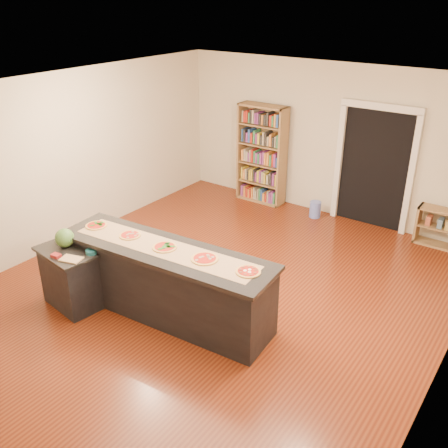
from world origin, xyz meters
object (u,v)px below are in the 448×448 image
Objects in this scene: side_counter at (73,277)px; watermelon at (65,238)px; kitchen_island at (166,282)px; waste_bin at (315,209)px; low_shelf at (437,227)px; bookshelf at (262,154)px.

watermelon reaches higher than side_counter.
kitchen_island is 9.66× the size of waste_bin.
watermelon is (-0.10, 0.04, 0.54)m from side_counter.
low_shelf is at bearing 51.74° from watermelon.
waste_bin is at bearing -176.39° from low_shelf.
waste_bin is 4.78m from watermelon.
watermelon is at bearing 169.39° from side_counter.
bookshelf is 3.48m from low_shelf.
watermelon reaches higher than waste_bin.
side_counter is at bearing -91.36° from bookshelf.
bookshelf is (-1.06, 4.06, 0.48)m from kitchen_island.
bookshelf reaches higher than waste_bin.
kitchen_island reaches higher than waste_bin.
bookshelf is at bearing 100.20° from kitchen_island.
low_shelf is (3.42, 0.03, -0.64)m from bookshelf.
side_counter is (-1.17, -0.55, -0.07)m from kitchen_island.
bookshelf is (0.11, 4.61, 0.55)m from side_counter.
kitchen_island is 4.22m from bookshelf.
low_shelf is 2.63× the size of watermelon.
low_shelf is 5.90m from watermelon.
kitchen_island is 1.45m from watermelon.
watermelon is at bearing -162.33° from kitchen_island.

